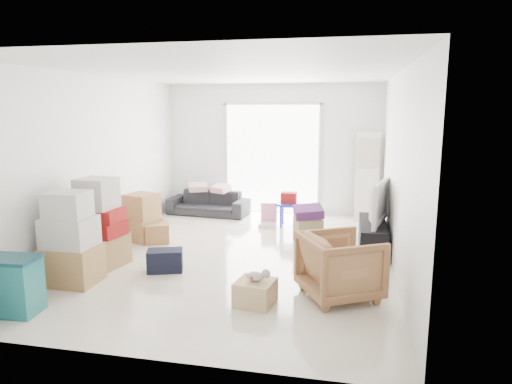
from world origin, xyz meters
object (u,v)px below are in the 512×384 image
object	(u,v)px
armchair	(340,263)
ac_tower	(367,177)
tv_console	(372,236)
wood_crate	(255,292)
ottoman	(308,230)
sofa	(208,199)
storage_bins	(13,285)
kids_table	(289,202)
television	(373,217)

from	to	relation	value
armchair	ac_tower	bearing A→B (deg)	-34.51
tv_console	wood_crate	xyz separation A→B (m)	(-1.39, -2.35, -0.09)
ottoman	sofa	bearing A→B (deg)	144.46
tv_console	armchair	bearing A→B (deg)	-103.05
wood_crate	storage_bins	bearing A→B (deg)	-163.13
storage_bins	wood_crate	distance (m)	2.63
ac_tower	kids_table	xyz separation A→B (m)	(-1.44, -0.77, -0.41)
ac_tower	tv_console	distance (m)	2.07
armchair	kids_table	bearing A→B (deg)	-10.47
tv_console	ottoman	world-z (taller)	tv_console
wood_crate	ac_tower	bearing A→B (deg)	72.78
armchair	kids_table	world-z (taller)	armchair
ac_tower	television	size ratio (longest dim) A/B	1.54
tv_console	armchair	distance (m)	2.02
television	ottoman	size ratio (longest dim) A/B	2.75
ottoman	kids_table	bearing A→B (deg)	115.00
television	wood_crate	world-z (taller)	television
tv_console	sofa	world-z (taller)	sofa
sofa	tv_console	bearing A→B (deg)	-24.09
kids_table	wood_crate	xyz separation A→B (m)	(0.10, -3.55, -0.33)
armchair	ottoman	bearing A→B (deg)	-13.76
television	sofa	size ratio (longest dim) A/B	0.68
kids_table	armchair	bearing A→B (deg)	-71.85
television	armchair	size ratio (longest dim) A/B	1.35
storage_bins	kids_table	bearing A→B (deg)	60.75
tv_console	television	size ratio (longest dim) A/B	1.19
sofa	ac_tower	bearing A→B (deg)	7.58
tv_console	wood_crate	bearing A→B (deg)	-120.52
sofa	armchair	size ratio (longest dim) A/B	1.99
storage_bins	kids_table	size ratio (longest dim) A/B	0.97
storage_bins	armchair	bearing A→B (deg)	18.54
ac_tower	kids_table	size ratio (longest dim) A/B	2.69
sofa	armchair	distance (m)	4.70
armchair	wood_crate	distance (m)	1.05
sofa	armchair	bearing A→B (deg)	-48.36
ac_tower	sofa	size ratio (longest dim) A/B	1.05
sofa	ottoman	world-z (taller)	sofa
ac_tower	storage_bins	bearing A→B (deg)	-127.19
wood_crate	ottoman	bearing A→B (deg)	82.09
sofa	ottoman	xyz separation A→B (m)	(2.24, -1.60, -0.12)
television	armchair	xyz separation A→B (m)	(-0.45, -1.96, -0.10)
ac_tower	kids_table	distance (m)	1.68
storage_bins	ottoman	size ratio (longest dim) A/B	1.53
sofa	wood_crate	distance (m)	4.57
ac_tower	wood_crate	xyz separation A→B (m)	(-1.34, -4.31, -0.74)
ac_tower	ottoman	bearing A→B (deg)	-119.29
sofa	kids_table	xyz separation A→B (m)	(1.78, -0.62, 0.14)
wood_crate	television	bearing A→B (deg)	59.48
television	ottoman	bearing A→B (deg)	92.55
ac_tower	wood_crate	world-z (taller)	ac_tower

